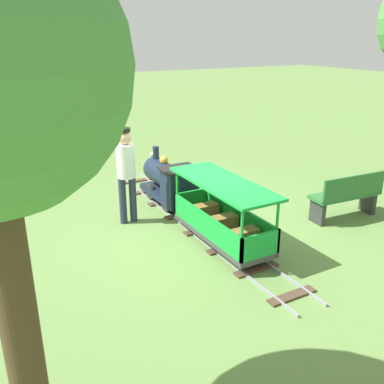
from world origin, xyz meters
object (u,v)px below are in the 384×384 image
Objects in this scene: locomotive at (170,181)px; park_bench at (347,196)px; passenger_car at (222,219)px; conductor_person at (126,168)px.

park_bench is at bearing -39.46° from locomotive.
conductor_person is at bearing 122.36° from passenger_car.
passenger_car is 1.82m from conductor_person.
passenger_car is (0.00, -1.77, -0.06)m from locomotive.
park_bench is (2.40, -1.98, -0.07)m from locomotive.
park_bench is (3.33, -1.67, -0.54)m from conductor_person.
locomotive is at bearing 18.03° from conductor_person.
conductor_person reaches higher than locomotive.
passenger_car is at bearing -90.00° from locomotive.
passenger_car reaches higher than locomotive.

